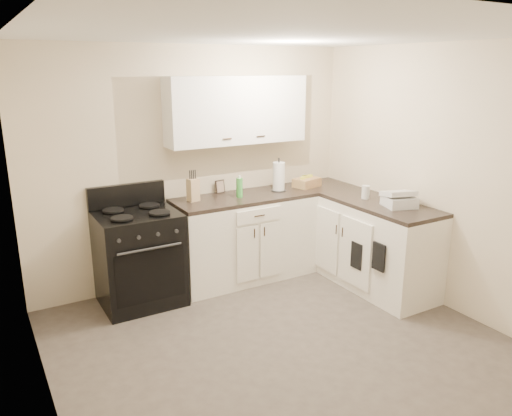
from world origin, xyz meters
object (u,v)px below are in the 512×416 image
stove (139,259)px  paper_towel (279,177)px  knife_block (193,190)px  countertop_grill (399,202)px  wicker_basket (307,182)px

stove → paper_towel: paper_towel is taller
stove → paper_towel: size_ratio=2.90×
knife_block → paper_towel: size_ratio=0.73×
stove → knife_block: knife_block is taller
paper_towel → countertop_grill: 1.35m
knife_block → paper_towel: bearing=-14.0°
knife_block → wicker_basket: 1.40m
stove → wicker_basket: wicker_basket is taller
knife_block → wicker_basket: size_ratio=0.78×
knife_block → paper_towel: (1.00, -0.07, 0.04)m
knife_block → countertop_grill: size_ratio=0.82×
paper_towel → countertop_grill: paper_towel is taller
paper_towel → countertop_grill: bearing=-59.8°
knife_block → countertop_grill: knife_block is taller
wicker_basket → countertop_grill: (0.29, -1.16, 0.00)m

